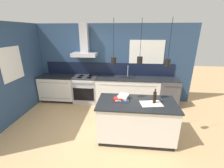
{
  "coord_description": "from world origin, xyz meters",
  "views": [
    {
      "loc": [
        0.63,
        -3.03,
        2.37
      ],
      "look_at": [
        0.25,
        0.66,
        1.05
      ],
      "focal_mm": 24.0,
      "sensor_mm": 36.0,
      "label": 1
    }
  ],
  "objects": [
    {
      "name": "red_supply_box",
      "position": [
        0.46,
        -0.05,
        0.95
      ],
      "size": [
        0.2,
        0.15,
        0.07
      ],
      "color": "red",
      "rests_on": "kitchen_island"
    },
    {
      "name": "counter_run_left",
      "position": [
        -1.77,
        1.69,
        0.46
      ],
      "size": [
        1.21,
        0.64,
        0.91
      ],
      "color": "black",
      "rests_on": "ground_plane"
    },
    {
      "name": "paper_pile",
      "position": [
        1.16,
        -0.11,
        0.91
      ],
      "size": [
        0.49,
        0.37,
        0.01
      ],
      "color": "silver",
      "rests_on": "kitchen_island"
    },
    {
      "name": "wall_left",
      "position": [
        -2.43,
        0.7,
        1.3
      ],
      "size": [
        0.08,
        3.8,
        2.6
      ],
      "color": "navy",
      "rests_on": "ground_plane"
    },
    {
      "name": "counter_run_sink",
      "position": [
        0.66,
        1.69,
        0.46
      ],
      "size": [
        2.06,
        0.64,
        1.28
      ],
      "color": "black",
      "rests_on": "ground_plane"
    },
    {
      "name": "ground_plane",
      "position": [
        0.0,
        0.0,
        0.0
      ],
      "size": [
        16.0,
        16.0,
        0.0
      ],
      "primitive_type": "plane",
      "color": "tan",
      "rests_on": "ground"
    },
    {
      "name": "bottle_on_island",
      "position": [
        1.23,
        -0.07,
        1.05
      ],
      "size": [
        0.07,
        0.07,
        0.32
      ],
      "color": "black",
      "rests_on": "kitchen_island"
    },
    {
      "name": "wall_back",
      "position": [
        -0.04,
        2.0,
        1.36
      ],
      "size": [
        5.6,
        2.24,
        2.6
      ],
      "color": "navy",
      "rests_on": "ground_plane"
    },
    {
      "name": "book_stack",
      "position": [
        0.56,
        0.05,
        0.96
      ],
      "size": [
        0.29,
        0.35,
        0.11
      ],
      "color": "#335684",
      "rests_on": "kitchen_island"
    },
    {
      "name": "oven_range",
      "position": [
        -0.77,
        1.69,
        0.46
      ],
      "size": [
        0.8,
        0.66,
        0.91
      ],
      "color": "#B5B5BA",
      "rests_on": "ground_plane"
    },
    {
      "name": "dishwasher",
      "position": [
        1.99,
        1.69,
        0.46
      ],
      "size": [
        0.61,
        0.65,
        0.91
      ],
      "color": "#4C4C51",
      "rests_on": "ground_plane"
    },
    {
      "name": "kitchen_island",
      "position": [
        0.87,
        -0.07,
        0.46
      ],
      "size": [
        1.72,
        0.86,
        0.91
      ],
      "color": "black",
      "rests_on": "ground_plane"
    }
  ]
}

